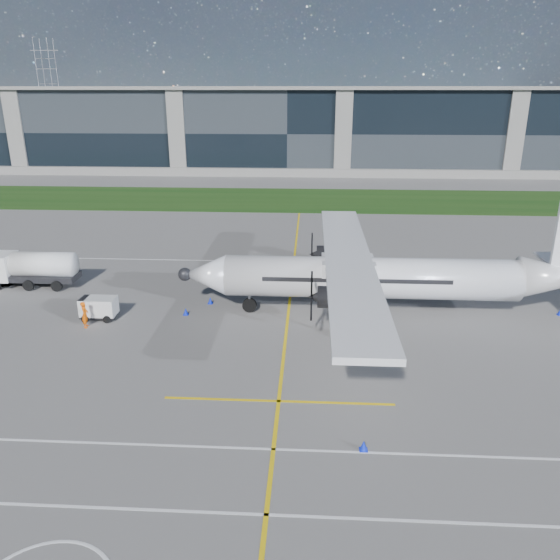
# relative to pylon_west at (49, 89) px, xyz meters

# --- Properties ---
(ground) EXTENTS (400.00, 400.00, 0.00)m
(ground) POSITION_rel_pylon_west_xyz_m (80.00, -110.00, -15.00)
(ground) COLOR slate
(ground) RESTS_ON ground
(grass_strip) EXTENTS (400.00, 18.00, 0.04)m
(grass_strip) POSITION_rel_pylon_west_xyz_m (80.00, -102.00, -14.98)
(grass_strip) COLOR #173F11
(grass_strip) RESTS_ON ground
(terminal_building) EXTENTS (120.00, 20.00, 15.00)m
(terminal_building) POSITION_rel_pylon_west_xyz_m (80.00, -70.00, -7.50)
(terminal_building) COLOR black
(terminal_building) RESTS_ON ground
(tree_line) EXTENTS (400.00, 6.00, 6.00)m
(tree_line) POSITION_rel_pylon_west_xyz_m (80.00, -10.00, -12.00)
(tree_line) COLOR black
(tree_line) RESTS_ON ground
(pylon_west) EXTENTS (9.00, 4.60, 30.00)m
(pylon_west) POSITION_rel_pylon_west_xyz_m (0.00, 0.00, 0.00)
(pylon_west) COLOR gray
(pylon_west) RESTS_ON ground
(yellow_taxiway_centerline) EXTENTS (0.20, 70.00, 0.01)m
(yellow_taxiway_centerline) POSITION_rel_pylon_west_xyz_m (83.00, -140.00, -14.99)
(yellow_taxiway_centerline) COLOR yellow
(yellow_taxiway_centerline) RESTS_ON ground
(white_lane_line) EXTENTS (90.00, 0.15, 0.01)m
(white_lane_line) POSITION_rel_pylon_west_xyz_m (80.00, -164.00, -14.99)
(white_lane_line) COLOR white
(white_lane_line) RESTS_ON ground
(turboprop_aircraft) EXTENTS (28.94, 30.01, 9.00)m
(turboprop_aircraft) POSITION_rel_pylon_west_xyz_m (89.82, -144.14, -10.50)
(turboprop_aircraft) COLOR white
(turboprop_aircraft) RESTS_ON ground
(fuel_tanker_truck) EXTENTS (7.69, 2.50, 2.88)m
(fuel_tanker_truck) POSITION_rel_pylon_west_xyz_m (61.35, -139.69, -13.56)
(fuel_tanker_truck) COLOR white
(fuel_tanker_truck) RESTS_ON ground
(baggage_tug) EXTENTS (2.58, 1.55, 1.55)m
(baggage_tug) POSITION_rel_pylon_west_xyz_m (69.77, -145.97, -14.23)
(baggage_tug) COLOR silver
(baggage_tug) RESTS_ON ground
(ground_crew_person) EXTENTS (0.76, 0.95, 2.10)m
(ground_crew_person) POSITION_rel_pylon_west_xyz_m (69.37, -147.46, -13.95)
(ground_crew_person) COLOR #F25907
(ground_crew_person) RESTS_ON ground
(safety_cone_stbdwing) EXTENTS (0.36, 0.36, 0.50)m
(safety_cone_stbdwing) POSITION_rel_pylon_west_xyz_m (87.19, -129.60, -14.75)
(safety_cone_stbdwing) COLOR #0C22D4
(safety_cone_stbdwing) RESTS_ON ground
(safety_cone_tail) EXTENTS (0.36, 0.36, 0.50)m
(safety_cone_tail) POSITION_rel_pylon_west_xyz_m (102.45, -143.48, -14.75)
(safety_cone_tail) COLOR #0C22D4
(safety_cone_tail) RESTS_ON ground
(safety_cone_portwing) EXTENTS (0.36, 0.36, 0.50)m
(safety_cone_portwing) POSITION_rel_pylon_west_xyz_m (87.04, -159.83, -14.75)
(safety_cone_portwing) COLOR #0C22D4
(safety_cone_portwing) RESTS_ON ground
(safety_cone_nose_stbd) EXTENTS (0.36, 0.36, 0.50)m
(safety_cone_nose_stbd) POSITION_rel_pylon_west_xyz_m (77.05, -142.73, -14.75)
(safety_cone_nose_stbd) COLOR #0C22D4
(safety_cone_nose_stbd) RESTS_ON ground
(safety_cone_nose_port) EXTENTS (0.36, 0.36, 0.50)m
(safety_cone_nose_port) POSITION_rel_pylon_west_xyz_m (75.67, -144.96, -14.75)
(safety_cone_nose_port) COLOR #0C22D4
(safety_cone_nose_port) RESTS_ON ground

